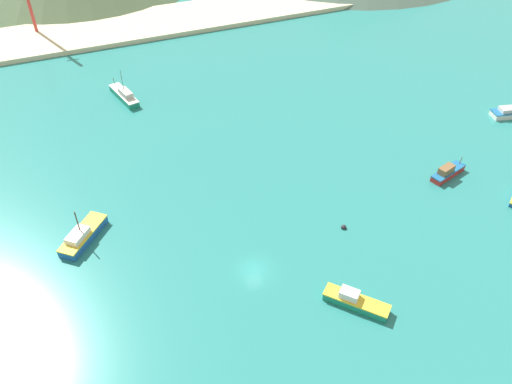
% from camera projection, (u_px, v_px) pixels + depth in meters
% --- Properties ---
extents(ground, '(260.00, 280.00, 0.50)m').
position_uv_depth(ground, '(192.00, 161.00, 95.60)').
color(ground, teal).
extents(fishing_boat_0, '(7.65, 8.44, 2.42)m').
position_uv_depth(fishing_boat_0, '(355.00, 301.00, 68.84)').
color(fishing_boat_0, '#198466').
rests_on(fishing_boat_0, ground).
extents(fishing_boat_2, '(9.13, 4.99, 2.62)m').
position_uv_depth(fishing_boat_2, '(511.00, 113.00, 107.31)').
color(fishing_boat_2, silver).
rests_on(fishing_boat_2, ground).
extents(fishing_boat_4, '(8.59, 9.11, 6.02)m').
position_uv_depth(fishing_boat_4, '(83.00, 235.00, 78.54)').
color(fishing_boat_4, '#1E5BA8').
rests_on(fishing_boat_4, ground).
extents(fishing_boat_5, '(4.73, 11.43, 7.09)m').
position_uv_depth(fishing_boat_5, '(124.00, 95.00, 112.69)').
color(fishing_boat_5, '#198466').
rests_on(fishing_boat_5, ground).
extents(fishing_boat_6, '(8.07, 4.10, 2.47)m').
position_uv_depth(fishing_boat_6, '(448.00, 172.00, 91.08)').
color(fishing_boat_6, red).
rests_on(fishing_boat_6, ground).
extents(buoy_0, '(0.89, 0.89, 0.89)m').
position_uv_depth(buoy_0, '(344.00, 227.00, 81.06)').
color(buoy_0, '#232328').
rests_on(buoy_0, ground).
extents(beach_strip, '(247.00, 23.20, 1.20)m').
position_uv_depth(beach_strip, '(118.00, 28.00, 143.67)').
color(beach_strip, beige).
rests_on(beach_strip, ground).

